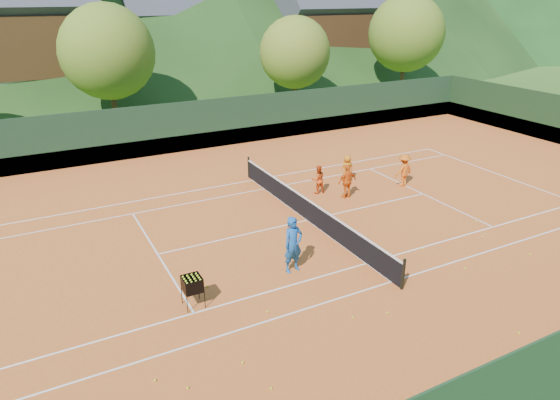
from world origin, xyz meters
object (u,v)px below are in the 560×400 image
student_d (404,170)px  chalet_right (327,30)px  chalet_left (5,37)px  coach (293,245)px  chalet_mid (186,35)px  student_a (318,179)px  student_c (347,168)px  ball_hopper (192,285)px  tennis_net (308,209)px  student_b (347,181)px

student_d → chalet_right: size_ratio=0.14×
student_d → chalet_left: 33.31m
coach → chalet_mid: size_ratio=0.16×
student_d → chalet_left: size_ratio=0.12×
coach → chalet_left: chalet_left is taller
coach → chalet_right: chalet_right is taller
chalet_left → chalet_mid: chalet_left is taller
student_a → chalet_mid: bearing=-93.5°
student_d → student_c: bearing=-49.2°
student_a → ball_hopper: student_a is taller
student_c → tennis_net: 5.26m
chalet_mid → chalet_right: chalet_right is taller
student_a → chalet_mid: (3.99, 31.55, 4.28)m
coach → student_a: size_ratio=1.45×
student_a → student_c: 2.29m
student_d → ball_hopper: (-12.53, -5.05, -0.07)m
student_c → chalet_right: chalet_right is taller
chalet_left → chalet_mid: bearing=14.0°
tennis_net → chalet_right: size_ratio=1.01×
student_c → ball_hopper: bearing=45.4°
student_a → student_c: (2.17, 0.72, -0.01)m
ball_hopper → chalet_left: (-3.73, 33.72, 4.88)m
ball_hopper → chalet_mid: chalet_mid is taller
coach → student_a: coach is taller
student_c → tennis_net: bearing=49.2°
chalet_mid → chalet_right: (14.00, -4.00, 0.27)m
tennis_net → chalet_mid: bearing=80.0°
tennis_net → student_a: bearing=50.7°
student_c → tennis_net: size_ratio=0.11×
coach → student_b: coach is taller
coach → student_d: coach is taller
chalet_left → student_a: bearing=-66.4°
student_d → chalet_mid: 32.94m
chalet_left → chalet_right: chalet_left is taller
coach → student_c: (6.74, 6.48, -0.32)m
ball_hopper → student_c: bearing=33.4°
student_b → coach: bearing=38.7°
ball_hopper → chalet_left: size_ratio=0.07×
coach → chalet_right: size_ratio=0.17×
coach → ball_hopper: 3.75m
tennis_net → chalet_left: bearing=108.4°
student_a → chalet_mid: chalet_mid is taller
student_b → tennis_net: bearing=22.9°
student_d → tennis_net: 6.40m
chalet_right → tennis_net: bearing=-123.7°
student_a → chalet_mid: 32.08m
student_b → tennis_net: size_ratio=0.14×
student_a → chalet_left: chalet_left is taller
student_c → chalet_mid: (1.81, 30.82, 4.29)m
tennis_net → student_c: bearing=37.2°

